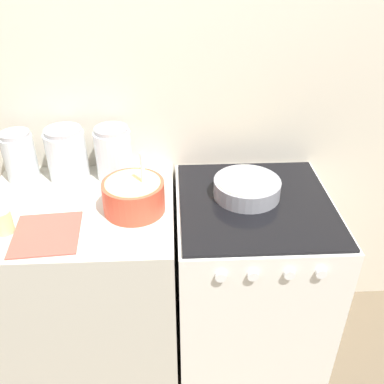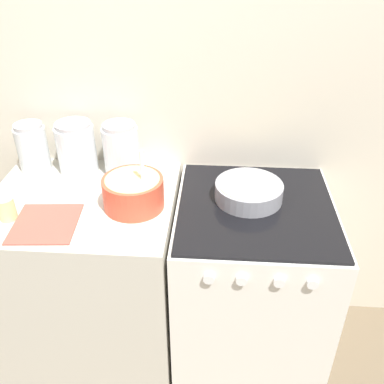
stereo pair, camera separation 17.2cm
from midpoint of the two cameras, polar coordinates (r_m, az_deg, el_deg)
The scene contains 10 objects.
wall_back at distance 1.93m, azimuth -5.49°, elevation 11.87°, with size 4.55×0.05×2.40m.
countertop_cabinet at distance 2.09m, azimuth -15.66°, elevation -12.19°, with size 0.77×0.68×0.90m.
stove at distance 2.04m, azimuth 5.06°, elevation -11.90°, with size 0.65×0.69×0.90m.
mixing_bowl at distance 1.69m, azimuth -10.69°, elevation -0.42°, with size 0.24×0.24×0.25m.
baking_pan at distance 1.77m, azimuth 4.60°, elevation 0.53°, with size 0.28×0.28×0.07m.
storage_jar_left at distance 2.04m, azimuth -24.18°, elevation 3.88°, with size 0.14×0.14×0.23m.
storage_jar_middle at distance 1.97m, azimuth -18.73°, elevation 4.30°, with size 0.17×0.17×0.24m.
storage_jar_right at distance 1.92m, azimuth -12.92°, elevation 4.57°, with size 0.16×0.16×0.24m.
tin_can at distance 1.74m, azimuth -26.50°, elevation -3.67°, with size 0.07×0.07×0.09m.
recipe_page at distance 1.69m, azimuth -21.66°, elevation -5.33°, with size 0.26×0.27×0.01m.
Camera 1 is at (0.01, -1.11, 1.88)m, focal length 40.00 mm.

